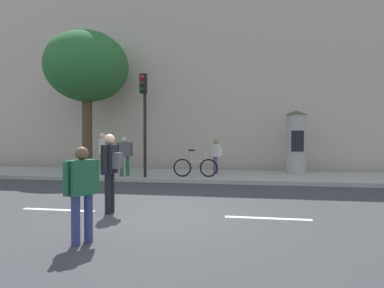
# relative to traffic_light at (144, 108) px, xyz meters

# --- Properties ---
(ground_plane) EXTENTS (80.00, 80.00, 0.00)m
(ground_plane) POSITION_rel_traffic_light_xyz_m (2.01, -5.24, -2.87)
(ground_plane) COLOR #38383A
(sidewalk_curb) EXTENTS (36.00, 4.00, 0.15)m
(sidewalk_curb) POSITION_rel_traffic_light_xyz_m (2.01, 1.76, -2.80)
(sidewalk_curb) COLOR #9E9B93
(sidewalk_curb) RESTS_ON ground_plane
(lane_markings) EXTENTS (25.80, 0.16, 0.01)m
(lane_markings) POSITION_rel_traffic_light_xyz_m (2.01, -5.24, -2.87)
(lane_markings) COLOR silver
(lane_markings) RESTS_ON ground_plane
(building_backdrop) EXTENTS (36.00, 5.00, 11.36)m
(building_backdrop) POSITION_rel_traffic_light_xyz_m (2.01, 6.76, 2.81)
(building_backdrop) COLOR #B7A893
(building_backdrop) RESTS_ON ground_plane
(traffic_light) EXTENTS (0.24, 0.45, 4.02)m
(traffic_light) POSITION_rel_traffic_light_xyz_m (0.00, 0.00, 0.00)
(traffic_light) COLOR black
(traffic_light) RESTS_ON sidewalk_curb
(poster_column) EXTENTS (0.95, 0.95, 2.78)m
(poster_column) POSITION_rel_traffic_light_xyz_m (6.08, 2.81, -1.31)
(poster_column) COLOR #9E9B93
(poster_column) RESTS_ON sidewalk_curb
(street_tree) EXTENTS (3.87, 3.87, 6.55)m
(street_tree) POSITION_rel_traffic_light_xyz_m (-3.49, 2.15, 2.14)
(street_tree) COLOR #4C3826
(street_tree) RESTS_ON sidewalk_curb
(pedestrian_with_bag) EXTENTS (0.39, 0.58, 1.78)m
(pedestrian_with_bag) POSITION_rel_traffic_light_xyz_m (0.95, -5.34, -1.81)
(pedestrian_with_bag) COLOR black
(pedestrian_with_bag) RESTS_ON ground_plane
(pedestrian_with_backpack) EXTENTS (0.51, 0.58, 1.55)m
(pedestrian_with_backpack) POSITION_rel_traffic_light_xyz_m (1.37, -7.42, -1.95)
(pedestrian_with_backpack) COLOR navy
(pedestrian_with_backpack) RESTS_ON ground_plane
(pedestrian_in_red_top) EXTENTS (0.58, 0.45, 1.59)m
(pedestrian_in_red_top) POSITION_rel_traffic_light_xyz_m (-0.93, 0.33, -1.79)
(pedestrian_in_red_top) COLOR #1E5938
(pedestrian_in_red_top) RESTS_ON sidewalk_curb
(pedestrian_tallest) EXTENTS (0.45, 0.53, 1.77)m
(pedestrian_tallest) POSITION_rel_traffic_light_xyz_m (-2.04, 0.69, -1.67)
(pedestrian_tallest) COLOR navy
(pedestrian_tallest) RESTS_ON sidewalk_curb
(pedestrian_in_dark_shirt) EXTENTS (0.50, 0.52, 1.47)m
(pedestrian_in_dark_shirt) POSITION_rel_traffic_light_xyz_m (2.62, 1.97, -1.85)
(pedestrian_in_dark_shirt) COLOR #724C84
(pedestrian_in_dark_shirt) RESTS_ON sidewalk_curb
(bicycle_leaning) EXTENTS (1.77, 0.23, 1.09)m
(bicycle_leaning) POSITION_rel_traffic_light_xyz_m (1.93, 0.60, -2.33)
(bicycle_leaning) COLOR black
(bicycle_leaning) RESTS_ON sidewalk_curb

